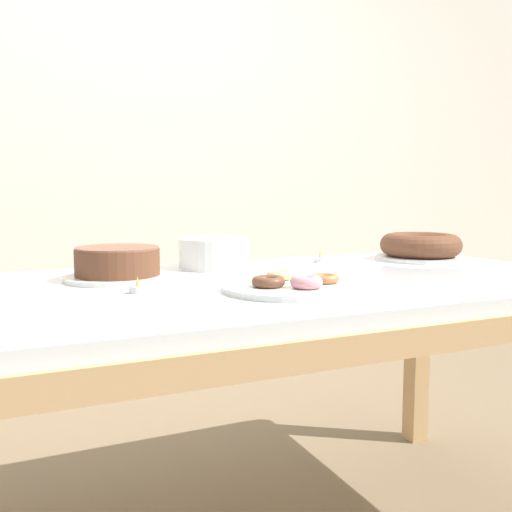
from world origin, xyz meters
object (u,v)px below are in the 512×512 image
cake_golden_bundt (421,247)px  plate_stack (214,253)px  pastry_platter (291,285)px  tealight_left_edge (138,288)px  tealight_centre (320,260)px  cake_chocolate_round (118,264)px

cake_golden_bundt → plate_stack: (-0.72, 0.08, 0.00)m
plate_stack → pastry_platter: bearing=-86.3°
cake_golden_bundt → plate_stack: 0.72m
cake_golden_bundt → tealight_left_edge: size_ratio=7.54×
pastry_platter → tealight_centre: (0.33, 0.43, -0.00)m
tealight_left_edge → tealight_centre: same height
pastry_platter → tealight_centre: 0.54m
cake_chocolate_round → plate_stack: 0.33m
tealight_left_edge → pastry_platter: bearing=-18.9°
tealight_left_edge → tealight_centre: size_ratio=1.00×
pastry_platter → tealight_left_edge: size_ratio=8.09×
cake_chocolate_round → plate_stack: size_ratio=1.33×
cake_golden_bundt → pastry_platter: 0.78m
cake_chocolate_round → tealight_left_edge: size_ratio=6.96×
cake_chocolate_round → tealight_centre: size_ratio=6.96×
pastry_platter → tealight_centre: pastry_platter is taller
cake_chocolate_round → tealight_left_edge: 0.22m
cake_golden_bundt → tealight_left_edge: (-1.02, -0.25, -0.03)m
cake_chocolate_round → pastry_platter: 0.47m
plate_stack → tealight_left_edge: size_ratio=5.25×
cake_golden_bundt → tealight_centre: 0.36m
pastry_platter → tealight_left_edge: 0.35m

